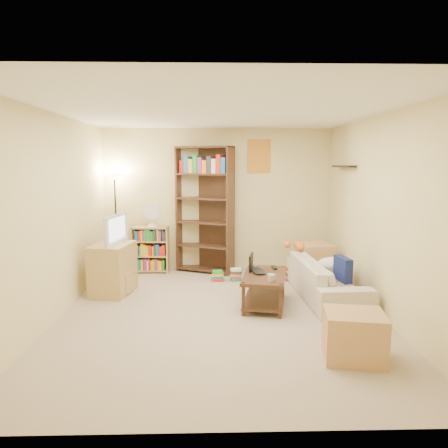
# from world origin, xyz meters

# --- Properties ---
(room) EXTENTS (4.50, 4.54, 2.52)m
(room) POSITION_xyz_m (0.00, 0.01, 1.62)
(room) COLOR tan
(room) RESTS_ON ground
(sofa) EXTENTS (1.91, 0.89, 0.54)m
(sofa) POSITION_xyz_m (1.52, 0.64, 0.27)
(sofa) COLOR beige
(sofa) RESTS_ON ground
(navy_pillow) EXTENTS (0.16, 0.37, 0.32)m
(navy_pillow) POSITION_xyz_m (1.63, 0.24, 0.51)
(navy_pillow) COLOR navy
(navy_pillow) RESTS_ON sofa
(cream_blanket) EXTENTS (0.50, 0.35, 0.21)m
(cream_blanket) POSITION_xyz_m (1.65, 0.69, 0.46)
(cream_blanket) COLOR silver
(cream_blanket) RESTS_ON sofa
(tabby_cat) EXTENTS (0.42, 0.17, 0.15)m
(tabby_cat) POSITION_xyz_m (1.25, 1.33, 0.61)
(tabby_cat) COLOR orange
(tabby_cat) RESTS_ON sofa
(coffee_table) EXTENTS (0.72, 1.06, 0.43)m
(coffee_table) POSITION_xyz_m (0.60, 0.31, 0.28)
(coffee_table) COLOR #432219
(coffee_table) RESTS_ON ground
(laptop) EXTENTS (0.44, 0.35, 0.03)m
(laptop) POSITION_xyz_m (0.57, 0.44, 0.45)
(laptop) COLOR black
(laptop) RESTS_ON coffee_table
(laptop_screen) EXTENTS (0.08, 0.32, 0.22)m
(laptop_screen) POSITION_xyz_m (0.43, 0.46, 0.56)
(laptop_screen) COLOR white
(laptop_screen) RESTS_ON laptop
(mug) EXTENTS (0.19, 0.19, 0.09)m
(mug) POSITION_xyz_m (0.64, -0.02, 0.48)
(mug) COLOR silver
(mug) RESTS_ON coffee_table
(tv_remote) EXTENTS (0.07, 0.18, 0.02)m
(tv_remote) POSITION_xyz_m (0.77, 0.61, 0.44)
(tv_remote) COLOR black
(tv_remote) RESTS_ON coffee_table
(tv_stand) EXTENTS (0.60, 0.76, 0.74)m
(tv_stand) POSITION_xyz_m (-1.55, 0.89, 0.37)
(tv_stand) COLOR tan
(tv_stand) RESTS_ON ground
(television) EXTENTS (0.78, 0.35, 0.43)m
(television) POSITION_xyz_m (-1.55, 0.89, 0.95)
(television) COLOR black
(television) RESTS_ON tv_stand
(tall_bookshelf) EXTENTS (1.03, 0.69, 2.18)m
(tall_bookshelf) POSITION_xyz_m (-0.23, 2.05, 1.15)
(tall_bookshelf) COLOR #472B1B
(tall_bookshelf) RESTS_ON ground
(short_bookshelf) EXTENTS (0.63, 0.27, 0.81)m
(short_bookshelf) POSITION_xyz_m (-1.18, 2.05, 0.40)
(short_bookshelf) COLOR tan
(short_bookshelf) RESTS_ON ground
(desk_fan) EXTENTS (0.29, 0.16, 0.42)m
(desk_fan) POSITION_xyz_m (-1.14, 2.01, 1.04)
(desk_fan) COLOR white
(desk_fan) RESTS_ON short_bookshelf
(floor_lamp) EXTENTS (0.30, 0.30, 1.75)m
(floor_lamp) POSITION_xyz_m (-1.77, 2.05, 1.39)
(floor_lamp) COLOR black
(floor_lamp) RESTS_ON ground
(side_table) EXTENTS (0.60, 0.60, 0.61)m
(side_table) POSITION_xyz_m (1.55, 1.47, 0.30)
(side_table) COLOR tan
(side_table) RESTS_ON ground
(end_cabinet) EXTENTS (0.63, 0.55, 0.47)m
(end_cabinet) POSITION_xyz_m (1.28, -1.19, 0.23)
(end_cabinet) COLOR tan
(end_cabinet) RESTS_ON ground
(book_stacks) EXTENTS (1.39, 0.16, 0.24)m
(book_stacks) POSITION_xyz_m (0.61, 1.48, 0.10)
(book_stacks) COLOR red
(book_stacks) RESTS_ON ground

